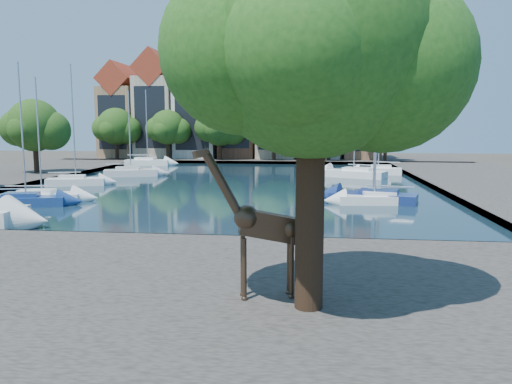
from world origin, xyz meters
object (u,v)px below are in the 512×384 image
giraffe_statue (260,225)px  sailboat_right_a (374,197)px  plane_tree (317,48)px  sailboat_left_a (42,195)px

giraffe_statue → sailboat_right_a: (5.95, 21.25, -2.13)m
plane_tree → giraffe_statue: size_ratio=2.37×
plane_tree → sailboat_left_a: bearing=134.0°
sailboat_left_a → plane_tree: bearing=-46.0°
plane_tree → sailboat_left_a: size_ratio=1.19×
sailboat_left_a → sailboat_right_a: size_ratio=0.87×
giraffe_statue → plane_tree: bearing=-24.0°
giraffe_statue → sailboat_left_a: sailboat_left_a is taller
plane_tree → sailboat_right_a: 23.47m
giraffe_statue → sailboat_right_a: size_ratio=0.44×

